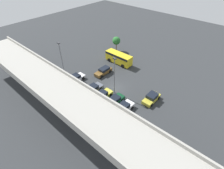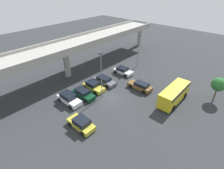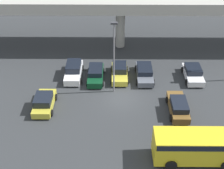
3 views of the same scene
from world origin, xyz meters
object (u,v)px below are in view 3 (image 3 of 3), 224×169
object	(u,v)px
parked_car_4	(144,73)
lamp_post_near_aisle	(114,53)
shuttle_bus	(198,145)
parked_car_5	(178,106)
parked_car_0	(44,102)
parked_car_2	(96,74)
parked_car_6	(193,73)
parked_car_1	(74,71)
parked_car_3	(119,72)

from	to	relation	value
parked_car_4	lamp_post_near_aisle	distance (m)	6.30
shuttle_bus	lamp_post_near_aisle	world-z (taller)	lamp_post_near_aisle
shuttle_bus	parked_car_5	bearing A→B (deg)	94.42
parked_car_0	parked_car_2	size ratio (longest dim) A/B	0.94
parked_car_0	lamp_post_near_aisle	xyz separation A→B (m)	(7.31, 3.03, 4.16)
parked_car_6	lamp_post_near_aisle	bearing A→B (deg)	-73.57
lamp_post_near_aisle	parked_car_0	bearing A→B (deg)	-157.48
parked_car_0	parked_car_5	world-z (taller)	parked_car_0
parked_car_5	shuttle_bus	distance (m)	6.48
parked_car_2	lamp_post_near_aisle	distance (m)	5.38
parked_car_6	lamp_post_near_aisle	xyz separation A→B (m)	(-9.48, -2.80, 4.18)
parked_car_4	parked_car_6	world-z (taller)	parked_car_6
parked_car_2	shuttle_bus	xyz separation A→B (m)	(9.33, -12.59, 0.95)
parked_car_1	parked_car_0	bearing A→B (deg)	-21.64
parked_car_1	parked_car_3	distance (m)	5.55
parked_car_0	parked_car_1	world-z (taller)	parked_car_1
parked_car_4	parked_car_2	bearing A→B (deg)	-86.53
lamp_post_near_aisle	parked_car_1	bearing A→B (deg)	147.52
parked_car_3	lamp_post_near_aisle	distance (m)	5.17
lamp_post_near_aisle	parked_car_5	bearing A→B (deg)	-28.68
shuttle_bus	lamp_post_near_aisle	distance (m)	12.72
parked_car_3	parked_car_5	bearing A→B (deg)	42.03
parked_car_0	parked_car_2	world-z (taller)	parked_car_0
parked_car_2	parked_car_6	bearing A→B (deg)	91.12
shuttle_bus	parked_car_3	bearing A→B (deg)	116.41
parked_car_3	parked_car_6	distance (m)	8.81
parked_car_4	parked_car_5	bearing A→B (deg)	24.33
parked_car_1	parked_car_3	xyz separation A→B (m)	(5.55, -0.12, -0.07)
parked_car_0	parked_car_4	world-z (taller)	parked_car_0
parked_car_5	parked_car_6	bearing A→B (deg)	-23.85
parked_car_4	shuttle_bus	distance (m)	13.44
parked_car_4	parked_car_5	world-z (taller)	parked_car_5
parked_car_0	parked_car_3	world-z (taller)	same
parked_car_2	lamp_post_near_aisle	size ratio (longest dim) A/B	0.55
parked_car_5	lamp_post_near_aisle	bearing A→B (deg)	61.32
parked_car_5	parked_car_0	bearing A→B (deg)	87.53
parked_car_1	parked_car_4	world-z (taller)	parked_car_1
parked_car_6	shuttle_bus	size ratio (longest dim) A/B	0.59
parked_car_1	shuttle_bus	size ratio (longest dim) A/B	0.64
parked_car_4	parked_car_1	bearing A→B (deg)	-91.22
parked_car_5	parked_car_3	bearing A→B (deg)	42.03
parked_car_1	parked_car_5	xyz separation A→B (m)	(11.52, -6.74, -0.07)
parked_car_0	lamp_post_near_aisle	distance (m)	8.94
parked_car_4	parked_car_5	xyz separation A→B (m)	(2.96, -6.55, 0.04)
parked_car_3	lamp_post_near_aisle	size ratio (longest dim) A/B	0.54
parked_car_5	parked_car_1	bearing A→B (deg)	59.67
parked_car_5	shuttle_bus	world-z (taller)	shuttle_bus
parked_car_0	parked_car_3	bearing A→B (deg)	-52.99
parked_car_0	parked_car_1	size ratio (longest dim) A/B	0.90
parked_car_6	lamp_post_near_aisle	world-z (taller)	lamp_post_near_aisle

